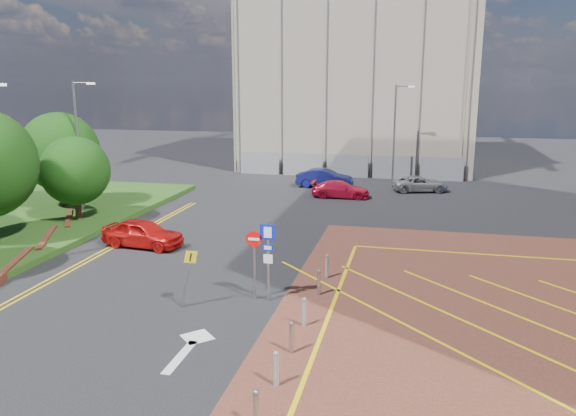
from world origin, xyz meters
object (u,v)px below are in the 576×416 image
(car_blue_back, at_px, (325,178))
(tree_d, at_px, (60,152))
(sign_cluster, at_px, (263,252))
(car_red_left, at_px, (143,233))
(warning_sign, at_px, (188,271))
(lamp_left_far, at_px, (79,142))
(car_silver_back, at_px, (420,184))
(car_red_back, at_px, (341,189))
(lamp_back, at_px, (395,130))
(tree_c, at_px, (75,171))

(car_blue_back, bearing_deg, tree_d, 130.45)
(sign_cluster, height_order, car_red_left, sign_cluster)
(warning_sign, bearing_deg, lamp_left_far, 134.71)
(lamp_left_far, bearing_deg, tree_d, 154.32)
(warning_sign, relative_size, car_red_left, 0.54)
(warning_sign, height_order, car_silver_back, warning_sign)
(car_silver_back, bearing_deg, warning_sign, 146.31)
(lamp_left_far, xyz_separation_m, car_red_back, (15.01, 9.15, -4.05))
(car_blue_back, xyz_separation_m, car_silver_back, (7.42, -0.06, -0.15))
(lamp_left_far, height_order, warning_sign, lamp_left_far)
(tree_d, xyz_separation_m, sign_cluster, (16.80, -12.02, -1.92))
(warning_sign, height_order, car_red_left, warning_sign)
(lamp_back, xyz_separation_m, car_silver_back, (2.15, -3.22, -3.77))
(sign_cluster, relative_size, warning_sign, 1.42)
(lamp_left_far, height_order, car_blue_back, lamp_left_far)
(tree_c, height_order, car_silver_back, tree_c)
(tree_c, xyz_separation_m, warning_sign, (11.27, -10.32, -1.76))
(car_red_left, height_order, car_red_back, car_red_left)
(car_red_left, distance_m, car_blue_back, 19.37)
(sign_cluster, xyz_separation_m, car_blue_back, (-1.48, 23.85, -1.22))
(car_red_left, bearing_deg, car_red_back, -23.06)
(car_red_left, bearing_deg, lamp_back, -22.32)
(tree_d, relative_size, sign_cluster, 1.90)
(tree_c, bearing_deg, tree_d, 135.00)
(tree_c, bearing_deg, car_blue_back, 50.31)
(lamp_left_far, xyz_separation_m, car_red_left, (6.81, -5.44, -3.94))
(tree_c, bearing_deg, car_red_back, 38.36)
(sign_cluster, height_order, car_blue_back, sign_cluster)
(lamp_left_far, distance_m, sign_cluster, 18.58)
(lamp_back, bearing_deg, warning_sign, -102.56)
(car_red_left, bearing_deg, tree_c, 66.01)
(car_red_left, relative_size, car_blue_back, 0.95)
(car_blue_back, relative_size, car_red_back, 1.05)
(tree_c, xyz_separation_m, car_blue_back, (12.31, 14.84, -2.46))
(lamp_back, bearing_deg, car_blue_back, -149.02)
(tree_c, bearing_deg, car_silver_back, 36.84)
(tree_c, relative_size, car_red_back, 1.16)
(lamp_left_far, bearing_deg, warning_sign, -45.29)
(warning_sign, xyz_separation_m, car_red_back, (2.82, 21.47, -0.82))
(tree_d, height_order, car_blue_back, tree_d)
(lamp_back, distance_m, car_silver_back, 5.41)
(car_red_left, bearing_deg, car_blue_back, -13.09)
(lamp_left_far, distance_m, lamp_back, 24.46)
(lamp_back, xyz_separation_m, car_red_left, (-11.69, -21.44, -3.64))
(tree_d, bearing_deg, warning_sign, -43.02)
(car_red_back, distance_m, car_silver_back, 6.71)
(car_red_back, xyz_separation_m, car_silver_back, (5.65, 3.63, -0.03))
(sign_cluster, bearing_deg, car_silver_back, 75.99)
(tree_c, relative_size, car_red_left, 1.17)
(warning_sign, relative_size, car_red_back, 0.53)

